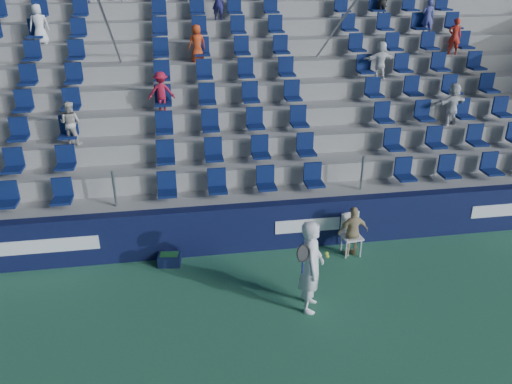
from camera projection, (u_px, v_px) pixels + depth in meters
ground at (269, 335)px, 9.44m from camera, size 70.00×70.00×0.00m
sponsor_wall at (246, 228)px, 12.01m from camera, size 24.00×0.32×1.20m
grandstand at (223, 109)px, 15.92m from camera, size 24.00×8.17×6.63m
tennis_player at (311, 266)px, 9.80m from camera, size 0.73×0.83×1.98m
line_judge_chair at (351, 231)px, 11.93m from camera, size 0.49×0.50×1.02m
line_judge at (353, 232)px, 11.77m from camera, size 0.76×0.35×1.28m
ball_bin at (169, 259)px, 11.58m from camera, size 0.55×0.40×0.29m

